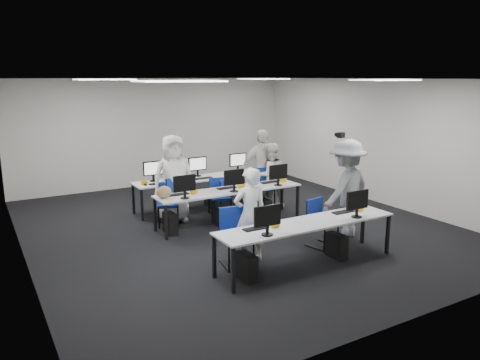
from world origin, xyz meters
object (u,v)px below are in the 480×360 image
chair_1 (321,232)px  chair_5 (170,207)px  desk_front (307,225)px  chair_2 (168,212)px  desk_mid (230,192)px  student_3 (261,168)px  student_2 (174,179)px  student_1 (270,175)px  photographer (346,189)px  chair_6 (221,202)px  student_0 (250,215)px  chair_0 (236,248)px  chair_3 (220,205)px  chair_4 (262,196)px  chair_7 (259,193)px

chair_1 → chair_5: 3.38m
desk_front → chair_2: bearing=110.5°
desk_mid → student_3: (1.31, 0.83, 0.24)m
student_2 → student_1: bearing=2.7°
photographer → student_3: bearing=-100.5°
chair_6 → student_0: student_0 is taller
desk_front → chair_6: size_ratio=3.90×
chair_0 → photographer: bearing=12.3°
chair_3 → student_1: bearing=18.6°
chair_5 → chair_6: size_ratio=1.20×
chair_3 → chair_6: chair_3 is taller
chair_1 → photographer: bearing=0.4°
desk_front → chair_6: bearing=86.9°
desk_mid → student_1: 1.57m
chair_1 → chair_4: bearing=68.6°
chair_2 → student_2: bearing=58.7°
chair_3 → chair_6: bearing=72.0°
chair_0 → student_1: size_ratio=0.62×
desk_mid → chair_7: chair_7 is taller
chair_4 → student_1: (0.21, -0.03, 0.47)m
chair_6 → chair_0: bearing=-127.5°
chair_1 → student_1: bearing=64.3°
chair_4 → student_3: (0.08, 0.18, 0.62)m
chair_1 → student_0: size_ratio=0.54×
desk_mid → student_0: (-0.71, -1.97, 0.12)m
desk_mid → chair_5: 1.37m
desk_front → chair_0: bearing=150.0°
chair_4 → chair_7: size_ratio=0.98×
chair_6 → student_3: bearing=-9.6°
chair_6 → desk_front: bearing=-107.4°
chair_3 → chair_0: bearing=-98.4°
student_3 → desk_front: bearing=-109.0°
desk_front → chair_0: (-1.00, 0.58, -0.38)m
chair_4 → chair_1: bearing=-93.4°
chair_1 → chair_4: 2.75m
chair_3 → student_1: size_ratio=0.56×
desk_mid → student_0: 2.09m
student_2 → chair_2: bearing=-135.0°
student_2 → photographer: photographer is taller
chair_4 → student_3: student_3 is taller
chair_2 → student_1: student_1 is taller
chair_5 → student_3: (2.34, 0.02, 0.61)m
chair_2 → student_3: (2.48, 0.28, 0.64)m
chair_5 → chair_7: chair_5 is taller
chair_7 → student_3: 0.61m
student_1 → chair_6: bearing=7.9°
chair_2 → chair_7: 2.47m
chair_7 → student_1: size_ratio=0.63×
chair_3 → chair_6: size_ratio=1.04×
desk_mid → chair_0: 2.29m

